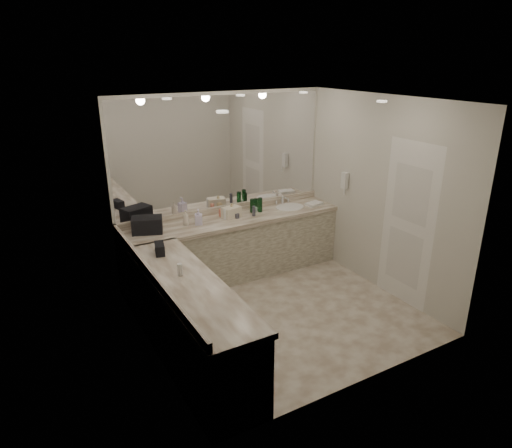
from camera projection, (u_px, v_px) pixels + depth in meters
floor at (278, 312)px, 5.76m from camera, size 3.20×3.20×0.00m
ceiling at (282, 100)px, 4.85m from camera, size 3.20×3.20×0.00m
wall_back at (224, 185)px, 6.52m from camera, size 3.20×0.02×2.60m
wall_left at (145, 242)px, 4.56m from camera, size 0.02×3.00×2.60m
wall_right at (382, 196)px, 6.05m from camera, size 0.02×3.00×2.60m
vanity_back_base at (234, 249)px, 6.59m from camera, size 3.20×0.60×0.84m
vanity_back_top at (234, 220)px, 6.42m from camera, size 3.20×0.64×0.06m
vanity_left_base at (189, 323)px, 4.76m from camera, size 0.60×2.40×0.84m
vanity_left_top at (188, 285)px, 4.61m from camera, size 0.64×2.42×0.06m
backsplash_back at (225, 209)px, 6.63m from camera, size 3.20×0.04×0.10m
backsplash_left at (150, 273)px, 4.69m from camera, size 0.04×3.00×0.10m
mirror_back at (223, 153)px, 6.35m from camera, size 3.12×0.01×1.55m
mirror_left at (142, 196)px, 4.40m from camera, size 0.01×2.92×1.55m
sink at (290, 208)px, 6.86m from camera, size 0.44×0.44×0.03m
faucet at (282, 199)px, 7.01m from camera, size 0.24×0.16×0.14m
wall_phone at (345, 181)px, 6.58m from camera, size 0.06×0.10×0.24m
door at (408, 225)px, 5.72m from camera, size 0.02×0.82×2.10m
black_toiletry_bag at (147, 225)px, 5.85m from camera, size 0.44×0.35×0.22m
black_bag_spill at (160, 249)px, 5.24m from camera, size 0.15×0.24×0.12m
cream_cosmetic_case at (231, 212)px, 6.42m from camera, size 0.28×0.21×0.15m
hand_towel at (314, 204)px, 6.95m from camera, size 0.27×0.21×0.04m
lotion_left at (180, 270)px, 4.72m from camera, size 0.05×0.05×0.13m
soap_bottle_a at (186, 218)px, 6.11m from camera, size 0.10×0.10×0.21m
soap_bottle_b at (198, 217)px, 6.12m from camera, size 0.13×0.13×0.22m
soap_bottle_c at (232, 210)px, 6.44m from camera, size 0.18×0.18×0.19m
green_bottle_0 at (260, 205)px, 6.63m from camera, size 0.06×0.06×0.21m
green_bottle_1 at (252, 206)px, 6.61m from camera, size 0.07×0.07×0.20m
green_bottle_2 at (256, 205)px, 6.69m from camera, size 0.06×0.06×0.18m
amenity_bottle_0 at (154, 230)px, 5.86m from camera, size 0.05×0.05×0.07m
amenity_bottle_1 at (256, 209)px, 6.67m from camera, size 0.04×0.04×0.06m
amenity_bottle_2 at (221, 213)px, 6.46m from camera, size 0.06×0.06×0.11m
amenity_bottle_3 at (152, 231)px, 5.85m from camera, size 0.04×0.04×0.07m
amenity_bottle_4 at (254, 211)px, 6.47m from camera, size 0.05×0.05×0.15m
amenity_bottle_5 at (237, 216)px, 6.39m from camera, size 0.06×0.06×0.07m
amenity_bottle_6 at (225, 214)px, 6.33m from camera, size 0.05×0.05×0.15m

